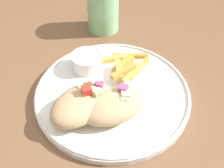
{
  "coord_description": "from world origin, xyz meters",
  "views": [
    {
      "loc": [
        -0.31,
        -0.21,
        1.16
      ],
      "look_at": [
        -0.01,
        0.0,
        0.79
      ],
      "focal_mm": 42.0,
      "sensor_mm": 36.0,
      "label": 1
    }
  ],
  "objects": [
    {
      "name": "table",
      "position": [
        0.0,
        0.0,
        0.69
      ],
      "size": [
        1.39,
        1.39,
        0.75
      ],
      "color": "brown",
      "rests_on": "ground_plane"
    },
    {
      "name": "plate",
      "position": [
        -0.01,
        0.0,
        0.76
      ],
      "size": [
        0.32,
        0.32,
        0.02
      ],
      "color": "white",
      "rests_on": "table"
    },
    {
      "name": "pita_sandwich_near",
      "position": [
        -0.06,
        -0.04,
        0.79
      ],
      "size": [
        0.14,
        0.12,
        0.05
      ],
      "rotation": [
        0.0,
        0.0,
        -0.48
      ],
      "color": "tan",
      "rests_on": "plate"
    },
    {
      "name": "pita_sandwich_far",
      "position": [
        -0.09,
        0.01,
        0.79
      ],
      "size": [
        0.14,
        0.1,
        0.06
      ],
      "rotation": [
        0.0,
        0.0,
        -0.17
      ],
      "color": "tan",
      "rests_on": "plate"
    },
    {
      "name": "fries_pile",
      "position": [
        0.06,
        0.02,
        0.78
      ],
      "size": [
        0.13,
        0.1,
        0.03
      ],
      "color": "gold",
      "rests_on": "plate"
    },
    {
      "name": "sauce_ramekin",
      "position": [
        0.01,
        0.09,
        0.79
      ],
      "size": [
        0.07,
        0.07,
        0.04
      ],
      "color": "white",
      "rests_on": "plate"
    },
    {
      "name": "water_glass",
      "position": [
        0.18,
        0.16,
        0.81
      ],
      "size": [
        0.08,
        0.08,
        0.12
      ],
      "color": "#8CCC93",
      "rests_on": "table"
    }
  ]
}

